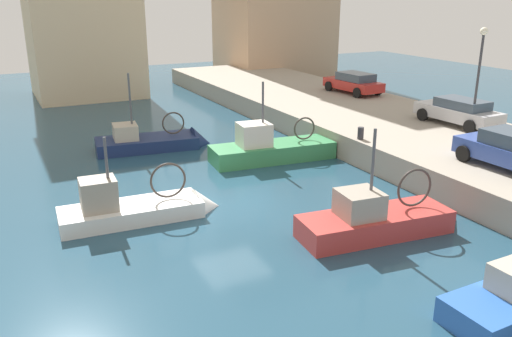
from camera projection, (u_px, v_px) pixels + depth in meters
water_surface at (231, 207)px, 19.70m from camera, size 80.00×80.00×0.00m
quay_wall at (459, 151)px, 24.43m from camera, size 9.00×56.00×1.20m
fishing_boat_green at (278, 156)px, 25.22m from camera, size 6.76×2.49×4.54m
fishing_boat_white at (141, 214)px, 18.67m from camera, size 5.71×2.14×3.81m
fishing_boat_red at (382, 229)px, 17.51m from camera, size 6.02×2.33×4.35m
fishing_boat_navy at (156, 146)px, 27.01m from camera, size 5.94×2.79×4.77m
parked_car_blue at (511, 149)px, 19.98m from camera, size 2.00×3.98×1.43m
parked_car_red at (354, 83)px, 34.78m from camera, size 2.19×4.30×1.35m
parked_car_silver at (459, 111)px, 26.51m from camera, size 2.04×4.44×1.33m
mooring_bollard_mid at (361, 133)px, 24.07m from camera, size 0.28×0.28×0.55m
quay_streetlamp at (480, 62)px, 24.52m from camera, size 0.36×0.36×4.83m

